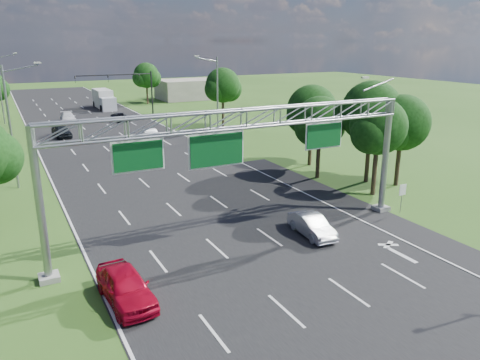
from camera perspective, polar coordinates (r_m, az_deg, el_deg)
ground at (r=44.88m, az=-10.66°, el=1.11°), size 220.00×220.00×0.00m
road at (r=44.88m, az=-10.66°, el=1.11°), size 18.00×180.00×0.02m
road_flare at (r=35.97m, az=13.07°, el=-2.94°), size 3.00×30.00×0.02m
sign_gantry at (r=27.13m, az=0.61°, el=6.25°), size 23.50×1.00×9.56m
regulatory_sign at (r=34.91m, az=19.18°, el=-1.43°), size 0.60×0.08×2.10m
traffic_signal at (r=79.32m, az=-13.23°, el=11.40°), size 12.21×0.24×7.00m
streetlight_l_near at (r=42.02m, az=-26.05°, el=6.46°), size 2.97×0.22×10.16m
streetlight_l_far at (r=76.81m, az=-27.12°, el=10.20°), size 2.97×0.22×10.16m
streetlight_r_mid at (r=57.00m, az=-2.95°, el=10.35°), size 2.97×0.22×10.16m
tree_cluster_right at (r=41.43m, az=13.81°, el=7.17°), size 9.91×14.60×8.68m
tree_verge_rd at (r=66.25m, az=-2.07°, el=11.28°), size 5.76×4.80×8.28m
tree_verge_re at (r=93.60m, az=-11.32°, el=12.26°), size 5.76×4.80×7.84m
building_right at (r=100.79m, az=-6.36°, el=10.94°), size 12.00×9.00×4.00m
red_coupe at (r=22.94m, az=-13.78°, el=-12.47°), size 2.20×4.83×1.61m
silver_sedan at (r=29.76m, az=8.75°, el=-5.50°), size 1.74×4.13×1.33m
car_queue_a at (r=75.22m, az=-20.23°, el=7.14°), size 2.27×5.07×1.44m
car_queue_b at (r=74.20m, az=-14.33°, el=7.43°), size 2.46×4.51×1.20m
car_queue_c at (r=63.84m, az=-20.94°, el=5.61°), size 2.27×4.80×1.58m
car_queue_d at (r=57.97m, az=-10.86°, el=5.33°), size 1.76×4.52×1.47m
box_truck at (r=89.08m, az=-16.26°, el=9.39°), size 2.70×8.82×3.34m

